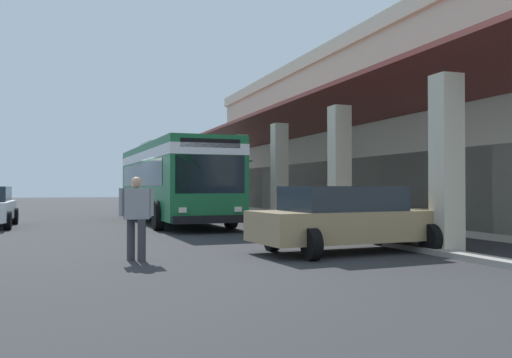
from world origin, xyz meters
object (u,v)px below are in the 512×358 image
at_px(pedestrian, 136,214).
at_px(potted_palm, 236,199).
at_px(parked_sedan_tan, 348,218).
at_px(transit_bus, 172,177).

bearing_deg(pedestrian, potted_palm, 157.38).
height_order(parked_sedan_tan, potted_palm, potted_palm).
height_order(pedestrian, potted_palm, potted_palm).
bearing_deg(parked_sedan_tan, transit_bus, -170.59).
distance_m(pedestrian, potted_palm, 20.13).
bearing_deg(potted_palm, pedestrian, -22.62).
xyz_separation_m(transit_bus, parked_sedan_tan, (11.23, 1.86, -1.10)).
relative_size(parked_sedan_tan, pedestrian, 2.74).
distance_m(transit_bus, parked_sedan_tan, 11.43).
distance_m(transit_bus, pedestrian, 11.49).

